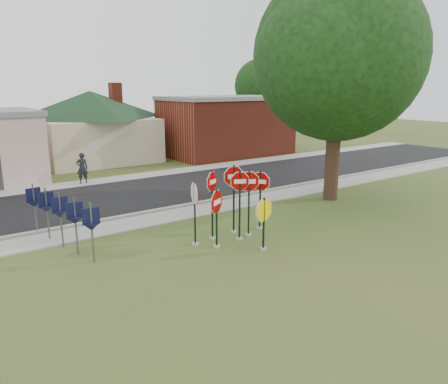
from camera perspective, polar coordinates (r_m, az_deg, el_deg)
ground at (r=15.17m, az=5.05°, el=-7.80°), size 120.00×120.00×0.00m
sidewalk_near at (r=19.41m, az=-5.62°, el=-2.88°), size 60.00×1.60×0.06m
road at (r=23.28m, az=-11.23°, el=-0.31°), size 60.00×7.00×0.04m
sidewalk_far at (r=27.16m, az=-15.06°, el=1.50°), size 60.00×1.60×0.06m
curb at (r=20.24m, az=-7.06°, el=-2.11°), size 60.00×0.20×0.14m
stop_sign_center at (r=15.79m, az=2.07°, el=-0.54°), size 0.91×0.38×2.70m
stop_sign_yellow at (r=14.98m, az=5.22°, el=-3.41°), size 1.12×0.24×1.98m
stop_sign_left at (r=15.09m, az=-0.98°, el=-2.44°), size 1.01×0.57×2.23m
stop_sign_right at (r=16.24m, az=3.27°, el=-0.23°), size 0.94×0.51×2.64m
stop_sign_back_right at (r=16.55m, az=1.29°, el=0.45°), size 1.07×0.30×2.78m
stop_sign_back_left at (r=15.88m, az=-1.55°, el=-0.47°), size 0.90×0.48×2.68m
stop_sign_far_right at (r=17.11m, az=4.76°, el=-0.01°), size 0.56×0.90×2.45m
stop_sign_far_left at (r=15.32m, az=-3.85°, el=-1.64°), size 0.30×1.03×2.44m
route_sign_row at (r=16.20m, az=-20.59°, el=-2.67°), size 1.43×4.63×2.00m
building_house at (r=34.57m, az=-16.97°, el=9.95°), size 11.60×11.60×6.20m
building_brick at (r=36.21m, az=0.33°, el=8.71°), size 10.20×6.20×4.75m
oak_tree at (r=21.99m, az=14.73°, el=16.90°), size 11.61×11.01×10.95m
bg_tree_right at (r=48.18m, az=4.80°, el=13.67°), size 5.60×5.60×8.40m
pedestrian at (r=26.43m, az=-18.04°, el=2.99°), size 0.70×0.51×1.78m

